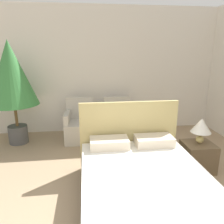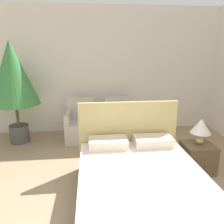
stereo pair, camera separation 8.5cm
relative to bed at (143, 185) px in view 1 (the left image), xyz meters
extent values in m
cube|color=silver|center=(-0.14, 2.87, 1.18)|extent=(10.00, 0.06, 2.90)
cube|color=#4C4238|center=(0.00, -0.09, -0.13)|extent=(1.56, 2.01, 0.28)
cube|color=white|center=(0.00, -0.09, 0.11)|extent=(1.53, 1.97, 0.21)
cube|color=tan|center=(0.00, 0.94, 0.30)|extent=(1.59, 0.06, 1.14)
cube|color=beige|center=(-0.35, 0.71, 0.28)|extent=(0.58, 0.33, 0.14)
cube|color=beige|center=(0.35, 0.71, 0.28)|extent=(0.58, 0.33, 0.14)
cube|color=#B7B2A8|center=(-0.84, 2.18, -0.06)|extent=(0.62, 0.64, 0.43)
cube|color=#B7B2A8|center=(-0.83, 2.45, 0.40)|extent=(0.60, 0.09, 0.49)
cube|color=#B7B2A8|center=(-1.09, 2.19, 0.26)|extent=(0.12, 0.56, 0.21)
cube|color=#B7B2A8|center=(-0.59, 2.17, 0.26)|extent=(0.12, 0.56, 0.21)
cube|color=#B7B2A8|center=(0.04, 2.18, -0.06)|extent=(0.64, 0.66, 0.43)
cube|color=#B7B2A8|center=(0.02, 2.45, 0.40)|extent=(0.60, 0.11, 0.49)
cube|color=#B7B2A8|center=(-0.21, 2.16, 0.26)|extent=(0.14, 0.56, 0.21)
cube|color=#B7B2A8|center=(0.29, 2.20, 0.26)|extent=(0.14, 0.56, 0.21)
cylinder|color=#4C4C4C|center=(-2.14, 2.24, -0.08)|extent=(0.39, 0.39, 0.38)
cylinder|color=brown|center=(-2.14, 2.24, 0.34)|extent=(0.06, 0.06, 0.46)
cone|color=#387F3D|center=(-2.14, 2.24, 1.21)|extent=(1.00, 1.00, 1.29)
cube|color=brown|center=(1.10, 0.70, -0.04)|extent=(0.48, 0.44, 0.47)
sphere|color=tan|center=(1.12, 0.72, 0.26)|extent=(0.12, 0.12, 0.12)
cylinder|color=tan|center=(1.12, 0.72, 0.35)|extent=(0.02, 0.02, 0.06)
cone|color=silver|center=(1.12, 0.72, 0.50)|extent=(0.32, 0.32, 0.23)
cylinder|color=brown|center=(-0.40, 2.15, -0.03)|extent=(0.36, 0.36, 0.48)
camera|label=1|loc=(-0.69, -2.34, 1.64)|focal=35.00mm
camera|label=2|loc=(-0.61, -2.35, 1.64)|focal=35.00mm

